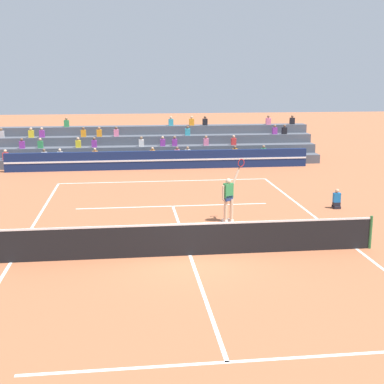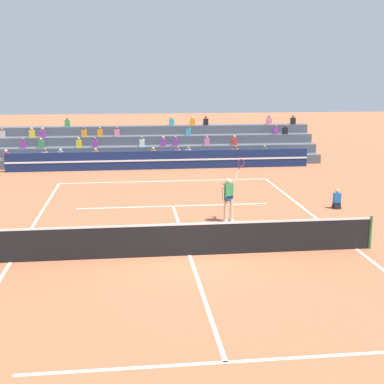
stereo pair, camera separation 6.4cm
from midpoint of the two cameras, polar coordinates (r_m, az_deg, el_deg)
The scene contains 8 objects.
ground_plane at distance 17.01m, azimuth -0.15°, elevation -6.78°, with size 120.00×120.00×0.00m, color #AD603D.
court_lines at distance 17.01m, azimuth -0.15°, elevation -6.77°, with size 11.10×23.90×0.01m.
tennis_net at distance 16.83m, azimuth -0.15°, elevation -5.03°, with size 12.00×0.10×1.10m.
sponsor_banner_wall at distance 32.01m, azimuth -3.34°, elevation 3.44°, with size 18.00×0.26×1.10m.
bleacher_stand at distance 35.09m, azimuth -3.67°, elevation 4.71°, with size 20.49×3.80×2.83m.
ball_kid_courtside at distance 23.50m, azimuth 15.27°, elevation -0.91°, with size 0.30×0.36×0.84m.
tennis_player at distance 20.56m, azimuth 4.03°, elevation -0.52°, with size 0.99×0.51×2.46m.
tennis_ball at distance 17.80m, azimuth -5.15°, elevation -5.82°, with size 0.07×0.07×0.07m, color #C6DB33.
Camera 2 is at (-1.79, -15.94, 5.65)m, focal length 50.00 mm.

